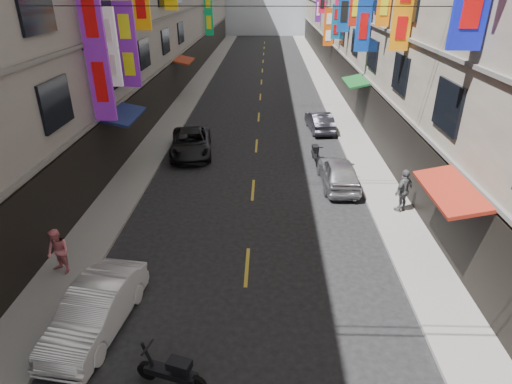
# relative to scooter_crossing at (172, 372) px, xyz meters

# --- Properties ---
(sidewalk_left) EXTENTS (2.00, 90.00, 0.12)m
(sidewalk_left) POSITION_rel_scooter_crossing_xyz_m (-4.45, 28.80, -0.38)
(sidewalk_left) COLOR slate
(sidewalk_left) RESTS_ON ground
(sidewalk_right) EXTENTS (2.00, 90.00, 0.12)m
(sidewalk_right) POSITION_rel_scooter_crossing_xyz_m (7.55, 28.80, -0.38)
(sidewalk_right) COLOR slate
(sidewalk_right) RESTS_ON ground
(street_awnings) EXTENTS (13.99, 35.20, 0.41)m
(street_awnings) POSITION_rel_scooter_crossing_xyz_m (0.29, 12.80, 2.56)
(street_awnings) COLOR #124422
(street_awnings) RESTS_ON ground
(lane_markings) EXTENTS (0.12, 80.20, 0.01)m
(lane_markings) POSITION_rel_scooter_crossing_xyz_m (1.55, 25.80, -0.44)
(lane_markings) COLOR gold
(lane_markings) RESTS_ON ground
(scooter_crossing) EXTENTS (1.76, 0.73, 1.14)m
(scooter_crossing) POSITION_rel_scooter_crossing_xyz_m (0.00, 0.00, 0.00)
(scooter_crossing) COLOR black
(scooter_crossing) RESTS_ON ground
(scooter_far_right) EXTENTS (0.50, 1.80, 1.14)m
(scooter_far_right) POSITION_rel_scooter_crossing_xyz_m (4.78, 14.32, 0.00)
(scooter_far_right) COLOR black
(scooter_far_right) RESTS_ON ground
(car_left_mid) EXTENTS (1.94, 4.18, 1.33)m
(car_left_mid) POSITION_rel_scooter_crossing_xyz_m (-2.45, 1.81, 0.22)
(car_left_mid) COLOR white
(car_left_mid) RESTS_ON ground
(car_left_far) EXTENTS (2.81, 5.00, 1.32)m
(car_left_far) POSITION_rel_scooter_crossing_xyz_m (-2.07, 15.35, 0.22)
(car_left_far) COLOR black
(car_left_far) RESTS_ON ground
(car_right_mid) EXTENTS (1.72, 4.09, 1.38)m
(car_right_mid) POSITION_rel_scooter_crossing_xyz_m (5.55, 11.38, 0.25)
(car_right_mid) COLOR #B1B1B6
(car_right_mid) RESTS_ON ground
(car_right_far) EXTENTS (1.68, 3.87, 1.24)m
(car_right_far) POSITION_rel_scooter_crossing_xyz_m (5.55, 19.81, 0.18)
(car_right_far) COLOR #25242C
(car_right_far) RESTS_ON ground
(pedestrian_lfar) EXTENTS (0.93, 0.83, 1.58)m
(pedestrian_lfar) POSITION_rel_scooter_crossing_xyz_m (-4.50, 4.19, 0.47)
(pedestrian_lfar) COLOR pink
(pedestrian_lfar) RESTS_ON sidewalk_left
(pedestrian_rfar) EXTENTS (1.22, 1.17, 1.84)m
(pedestrian_rfar) POSITION_rel_scooter_crossing_xyz_m (7.80, 8.78, 0.60)
(pedestrian_rfar) COLOR #5F5F61
(pedestrian_rfar) RESTS_ON sidewalk_right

